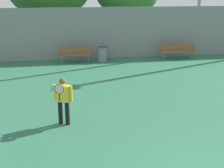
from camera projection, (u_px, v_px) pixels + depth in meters
The scene contains 5 objects.
tennis_player at pixel (63, 99), 9.70m from camera, with size 0.58×0.50×1.52m.
bench_courtside_near at pixel (75, 53), 17.91m from camera, with size 1.87×0.40×0.86m.
bench_courtside_far at pixel (178, 50), 18.85m from camera, with size 2.14×0.40×0.86m.
trash_bin at pixel (102, 54), 18.11m from camera, with size 0.56×0.56×0.87m.
back_fence at pixel (119, 33), 18.81m from camera, with size 28.57×0.06×3.05m.
Camera 1 is at (-3.43, -4.46, 4.20)m, focal length 50.00 mm.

